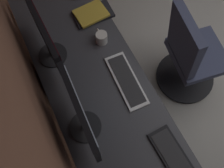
# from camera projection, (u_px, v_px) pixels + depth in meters

# --- Properties ---
(wall_back) EXTENTS (4.96, 0.10, 2.60)m
(wall_back) POSITION_uv_depth(u_px,v_px,m) (37.00, 159.00, 0.91)
(wall_back) COLOR brown
(wall_back) RESTS_ON ground
(desk) EXTENTS (2.20, 0.66, 0.73)m
(desk) POSITION_uv_depth(u_px,v_px,m) (105.00, 104.00, 1.66)
(desk) COLOR #38383D
(desk) RESTS_ON ground
(drawer_pedestal) EXTENTS (0.40, 0.51, 0.69)m
(drawer_pedestal) POSITION_uv_depth(u_px,v_px,m) (82.00, 75.00, 2.10)
(drawer_pedestal) COLOR #38383D
(drawer_pedestal) RESTS_ON ground
(monitor_primary) EXTENTS (0.48, 0.20, 0.44)m
(monitor_primary) POSITION_uv_depth(u_px,v_px,m) (81.00, 115.00, 1.30)
(monitor_primary) COLOR black
(monitor_primary) RESTS_ON desk
(monitor_secondary) EXTENTS (0.56, 0.20, 0.40)m
(monitor_secondary) POSITION_uv_depth(u_px,v_px,m) (45.00, 36.00, 1.53)
(monitor_secondary) COLOR black
(monitor_secondary) RESTS_ON desk
(keyboard_main) EXTENTS (0.43, 0.16, 0.02)m
(keyboard_main) POSITION_uv_depth(u_px,v_px,m) (126.00, 80.00, 1.65)
(keyboard_main) COLOR silver
(keyboard_main) RESTS_ON desk
(keyboard_spare) EXTENTS (0.42, 0.15, 0.02)m
(keyboard_spare) POSITION_uv_depth(u_px,v_px,m) (176.00, 161.00, 1.44)
(keyboard_spare) COLOR black
(keyboard_spare) RESTS_ON desk
(book_stack_near) EXTENTS (0.20, 0.30, 0.04)m
(book_stack_near) POSITION_uv_depth(u_px,v_px,m) (92.00, 14.00, 1.86)
(book_stack_near) COLOR black
(book_stack_near) RESTS_ON desk
(coffee_mug) EXTENTS (0.12, 0.08, 0.09)m
(coffee_mug) POSITION_uv_depth(u_px,v_px,m) (101.00, 38.00, 1.75)
(coffee_mug) COLOR silver
(coffee_mug) RESTS_ON desk
(office_chair) EXTENTS (0.56, 0.58, 0.97)m
(office_chair) POSITION_uv_depth(u_px,v_px,m) (190.00, 58.00, 2.05)
(office_chair) COLOR #383D56
(office_chair) RESTS_ON ground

